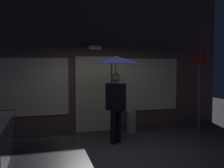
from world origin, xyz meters
TOP-DOWN VIEW (x-y plane):
  - ground_plane at (0.00, 0.00)m, footprint 18.00×18.00m
  - building_facade at (-0.00, 2.34)m, footprint 8.29×0.48m
  - person_with_umbrella at (0.19, 0.76)m, footprint 1.15×1.15m
  - street_sign_post at (2.91, 1.19)m, footprint 0.40×0.07m
  - sidewalk_bollard at (0.98, 1.69)m, footprint 0.27×0.27m

SIDE VIEW (x-z plane):
  - ground_plane at x=0.00m, z-range 0.00..0.00m
  - sidewalk_bollard at x=0.98m, z-range 0.00..0.60m
  - street_sign_post at x=2.91m, z-range 0.16..2.54m
  - person_with_umbrella at x=0.19m, z-range 0.61..2.79m
  - building_facade at x=0.00m, z-range -0.03..4.19m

